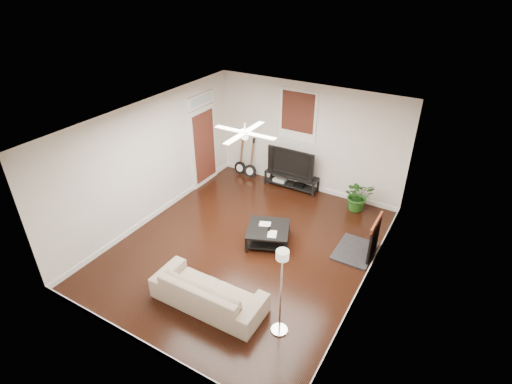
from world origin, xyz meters
TOP-DOWN VIEW (x-y plane):
  - room at (0.00, 0.00)m, footprint 5.01×6.01m
  - brick_accent at (2.49, 1.00)m, footprint 0.02×2.20m
  - fireplace at (2.20, 1.00)m, footprint 0.80×1.10m
  - window_back at (-0.30, 2.97)m, footprint 1.00×0.06m
  - door_left at (-2.46, 1.90)m, footprint 0.08×1.00m
  - tv_stand at (-0.30, 2.78)m, footprint 1.44×0.38m
  - tv at (-0.30, 2.80)m, footprint 1.29×0.17m
  - coffee_table at (0.32, 0.38)m, footprint 1.14×1.14m
  - sofa at (0.28, -1.73)m, footprint 2.06×0.82m
  - floor_lamp at (1.63, -1.63)m, footprint 0.28×0.28m
  - potted_plant at (1.56, 2.62)m, footprint 0.93×0.89m
  - guitar_left at (-1.89, 2.75)m, footprint 0.36×0.26m
  - guitar_right at (-1.54, 2.72)m, footprint 0.37×0.27m
  - ceiling_fan at (0.00, 0.00)m, footprint 1.24×1.24m

SIDE VIEW (x-z plane):
  - coffee_table at x=0.32m, z-range 0.00..0.37m
  - tv_stand at x=-0.30m, z-range 0.00..0.40m
  - sofa at x=0.28m, z-range 0.00..0.60m
  - potted_plant at x=1.56m, z-range 0.00..0.79m
  - fireplace at x=2.20m, z-range 0.00..0.92m
  - guitar_left at x=-1.89m, z-range 0.00..1.14m
  - guitar_right at x=-1.54m, z-range 0.00..1.14m
  - tv at x=-0.30m, z-range 0.40..1.15m
  - floor_lamp at x=1.63m, z-range 0.00..1.68m
  - door_left at x=-2.46m, z-range 0.00..2.50m
  - room at x=0.00m, z-range 0.00..2.80m
  - brick_accent at x=2.49m, z-range 0.00..2.80m
  - window_back at x=-0.30m, z-range 1.30..2.60m
  - ceiling_fan at x=0.00m, z-range 2.44..2.76m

